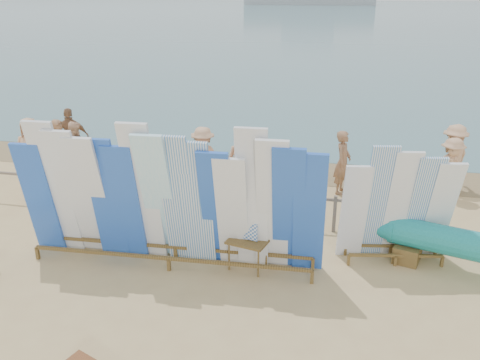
% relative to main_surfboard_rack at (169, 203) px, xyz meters
% --- Properties ---
extents(ground, '(160.00, 160.00, 0.00)m').
position_rel_main_surfboard_rack_xyz_m(ground, '(-0.80, -0.74, -1.38)').
color(ground, tan).
rests_on(ground, ground).
extents(ocean, '(320.00, 240.00, 0.02)m').
position_rel_main_surfboard_rack_xyz_m(ocean, '(-0.80, 127.26, -1.38)').
color(ocean, '#426C76').
rests_on(ocean, ground).
extents(wet_sand_strip, '(40.00, 2.60, 0.01)m').
position_rel_main_surfboard_rack_xyz_m(wet_sand_strip, '(-0.80, 6.46, -1.38)').
color(wet_sand_strip, olive).
rests_on(wet_sand_strip, ground).
extents(fence, '(12.08, 0.08, 0.90)m').
position_rel_main_surfboard_rack_xyz_m(fence, '(-0.80, 2.26, -0.75)').
color(fence, '#776759').
rests_on(fence, ground).
extents(main_surfboard_rack, '(6.19, 1.13, 3.09)m').
position_rel_main_surfboard_rack_xyz_m(main_surfboard_rack, '(0.00, 0.00, 0.00)').
color(main_surfboard_rack, brown).
rests_on(main_surfboard_rack, ground).
extents(side_surfboard_rack, '(2.34, 1.07, 2.62)m').
position_rel_main_surfboard_rack_xyz_m(side_surfboard_rack, '(4.47, 1.13, -0.20)').
color(side_surfboard_rack, brown).
rests_on(side_surfboard_rack, ground).
extents(vendor_table, '(0.89, 0.72, 1.04)m').
position_rel_main_surfboard_rack_xyz_m(vendor_table, '(1.56, 0.17, -1.03)').
color(vendor_table, brown).
rests_on(vendor_table, ground).
extents(beach_chair_left, '(0.73, 0.74, 0.94)m').
position_rel_main_surfboard_rack_xyz_m(beach_chair_left, '(-1.35, 3.16, -1.11)').
color(beach_chair_left, '#B22713').
rests_on(beach_chair_left, ground).
extents(beach_chair_right, '(0.58, 0.60, 0.90)m').
position_rel_main_surfboard_rack_xyz_m(beach_chair_right, '(-0.62, 3.57, -1.12)').
color(beach_chair_right, '#B22713').
rests_on(beach_chair_right, ground).
extents(stroller, '(0.71, 0.90, 1.10)m').
position_rel_main_surfboard_rack_xyz_m(stroller, '(0.35, 3.03, -0.94)').
color(stroller, '#B22713').
rests_on(stroller, ground).
extents(beachgoer_4, '(1.00, 0.94, 1.64)m').
position_rel_main_surfboard_rack_xyz_m(beachgoer_4, '(-0.72, 3.34, -0.56)').
color(beachgoer_4, '#8C6042').
rests_on(beachgoer_4, ground).
extents(beachgoer_9, '(1.15, 1.28, 1.89)m').
position_rel_main_surfboard_rack_xyz_m(beachgoer_9, '(6.28, 5.69, -0.43)').
color(beachgoer_9, tan).
rests_on(beachgoer_9, ground).
extents(beachgoer_1, '(0.50, 0.72, 1.81)m').
position_rel_main_surfboard_rack_xyz_m(beachgoer_1, '(-4.88, 4.19, -0.47)').
color(beachgoer_1, '#8C6042').
rests_on(beachgoer_1, ground).
extents(beachgoer_7, '(0.49, 0.71, 1.78)m').
position_rel_main_surfboard_rack_xyz_m(beachgoer_7, '(3.29, 4.78, -0.49)').
color(beachgoer_7, '#8C6042').
rests_on(beachgoer_7, ground).
extents(beachgoer_8, '(0.66, 0.95, 1.78)m').
position_rel_main_surfboard_rack_xyz_m(beachgoer_8, '(1.69, 2.87, -0.49)').
color(beachgoer_8, beige).
rests_on(beachgoer_8, ground).
extents(beachgoer_6, '(0.94, 0.47, 1.89)m').
position_rel_main_surfboard_rack_xyz_m(beachgoer_6, '(0.62, 4.20, -0.43)').
color(beachgoer_6, tan).
rests_on(beachgoer_6, ground).
extents(beachgoer_3, '(1.22, 0.59, 1.82)m').
position_rel_main_surfboard_rack_xyz_m(beachgoer_3, '(-0.53, 4.21, -0.47)').
color(beachgoer_3, tan).
rests_on(beachgoer_3, ground).
extents(beachgoer_2, '(0.84, 0.40, 1.73)m').
position_rel_main_surfboard_rack_xyz_m(beachgoer_2, '(-4.55, 4.39, -0.52)').
color(beachgoer_2, beige).
rests_on(beachgoer_2, ground).
extents(beachgoer_10, '(0.99, 0.66, 1.55)m').
position_rel_main_surfboard_rack_xyz_m(beachgoer_10, '(4.40, 3.11, -0.61)').
color(beachgoer_10, '#8C6042').
rests_on(beachgoer_10, ground).
extents(beachgoer_0, '(1.02, 0.71, 1.89)m').
position_rel_main_surfboard_rack_xyz_m(beachgoer_0, '(-5.67, 3.89, -0.44)').
color(beachgoer_0, tan).
rests_on(beachgoer_0, ground).
extents(beachgoer_extra_0, '(1.16, 0.98, 1.69)m').
position_rel_main_surfboard_rack_xyz_m(beachgoer_extra_0, '(6.13, 5.02, -0.53)').
color(beachgoer_extra_0, tan).
rests_on(beachgoer_extra_0, ground).
extents(beachgoer_extra_1, '(1.19, 0.85, 1.86)m').
position_rel_main_surfboard_rack_xyz_m(beachgoer_extra_1, '(-5.26, 5.41, -0.45)').
color(beachgoer_extra_1, '#8C6042').
rests_on(beachgoer_extra_1, ground).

